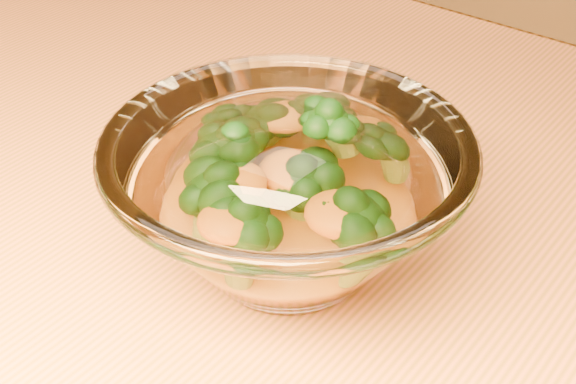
{
  "coord_description": "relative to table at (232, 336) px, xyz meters",
  "views": [
    {
      "loc": [
        0.28,
        -0.3,
        1.08
      ],
      "look_at": [
        0.05,
        0.0,
        0.8
      ],
      "focal_mm": 50.0,
      "sensor_mm": 36.0,
      "label": 1
    }
  ],
  "objects": [
    {
      "name": "glass_bowl",
      "position": [
        0.05,
        0.0,
        0.15
      ],
      "size": [
        0.21,
        0.21,
        0.09
      ],
      "color": "white",
      "rests_on": "table"
    },
    {
      "name": "cheese_sauce",
      "position": [
        0.05,
        0.0,
        0.13
      ],
      "size": [
        0.1,
        0.1,
        0.03
      ],
      "primitive_type": "ellipsoid",
      "color": "orange",
      "rests_on": "glass_bowl"
    },
    {
      "name": "broccoli_heap",
      "position": [
        0.05,
        0.01,
        0.16
      ],
      "size": [
        0.15,
        0.15,
        0.07
      ],
      "color": "black",
      "rests_on": "cheese_sauce"
    },
    {
      "name": "table",
      "position": [
        0.0,
        0.0,
        0.0
      ],
      "size": [
        1.2,
        0.8,
        0.75
      ],
      "color": "#BE6439",
      "rests_on": "ground"
    }
  ]
}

